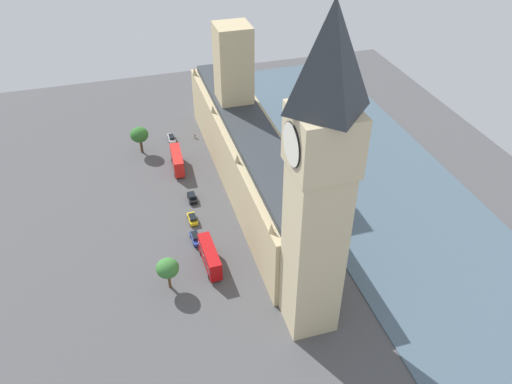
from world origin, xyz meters
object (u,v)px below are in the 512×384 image
(parliament_building, at_px, (248,149))
(car_white_trailing, at_px, (172,138))
(car_blue_opposite_hall, at_px, (196,238))
(clock_tower, at_px, (319,185))
(plane_tree_kerbside, at_px, (168,268))
(double_decker_bus_corner, at_px, (210,256))
(plane_tree_leading, at_px, (139,135))
(pedestrian_midblock, at_px, (195,136))
(car_yellow_cab_near_tower, at_px, (192,219))
(double_decker_bus_far_end, at_px, (177,160))
(street_lamp_under_trees, at_px, (141,140))
(car_black_by_river_gate, at_px, (192,197))

(parliament_building, xyz_separation_m, car_white_trailing, (15.53, -25.29, -8.66))
(car_blue_opposite_hall, bearing_deg, clock_tower, 117.09)
(clock_tower, xyz_separation_m, plane_tree_kerbside, (23.15, -14.93, -25.36))
(double_decker_bus_corner, distance_m, plane_tree_leading, 49.36)
(car_white_trailing, height_order, plane_tree_kerbside, plane_tree_kerbside)
(clock_tower, bearing_deg, car_blue_opposite_hall, -59.61)
(plane_tree_leading, bearing_deg, pedestrian_midblock, -167.86)
(car_yellow_cab_near_tower, bearing_deg, car_blue_opposite_hall, -96.85)
(parliament_building, bearing_deg, double_decker_bus_corner, 59.61)
(plane_tree_leading, bearing_deg, car_blue_opposite_hall, 100.13)
(car_yellow_cab_near_tower, bearing_deg, double_decker_bus_corner, -88.45)
(double_decker_bus_far_end, distance_m, street_lamp_under_trees, 13.01)
(clock_tower, distance_m, car_blue_opposite_hall, 42.87)
(clock_tower, distance_m, double_decker_bus_corner, 36.29)
(car_black_by_river_gate, distance_m, double_decker_bus_corner, 23.07)
(double_decker_bus_corner, bearing_deg, plane_tree_leading, -81.75)
(car_blue_opposite_hall, height_order, street_lamp_under_trees, street_lamp_under_trees)
(car_yellow_cab_near_tower, bearing_deg, plane_tree_kerbside, -115.23)
(double_decker_bus_corner, relative_size, pedestrian_midblock, 6.81)
(clock_tower, distance_m, street_lamp_under_trees, 74.74)
(car_black_by_river_gate, bearing_deg, plane_tree_leading, -70.22)
(car_yellow_cab_near_tower, relative_size, plane_tree_kerbside, 0.61)
(car_white_trailing, xyz_separation_m, car_blue_opposite_hall, (1.70, 43.85, -0.00))
(car_black_by_river_gate, distance_m, plane_tree_kerbside, 28.43)
(car_black_by_river_gate, distance_m, plane_tree_leading, 27.51)
(parliament_building, relative_size, plane_tree_kerbside, 11.11)
(clock_tower, bearing_deg, parliament_building, -91.96)
(car_white_trailing, xyz_separation_m, double_decker_bus_far_end, (0.67, 14.60, 1.75))
(car_yellow_cab_near_tower, bearing_deg, double_decker_bus_far_end, 87.28)
(parliament_building, height_order, car_black_by_river_gate, parliament_building)
(plane_tree_leading, distance_m, street_lamp_under_trees, 1.51)
(car_white_trailing, xyz_separation_m, car_black_by_river_gate, (-0.33, 29.20, -0.00))
(double_decker_bus_corner, bearing_deg, clock_tower, 125.91)
(double_decker_bus_far_end, distance_m, double_decker_bus_corner, 37.60)
(car_yellow_cab_near_tower, distance_m, pedestrian_midblock, 37.61)
(double_decker_bus_far_end, height_order, street_lamp_under_trees, street_lamp_under_trees)
(car_black_by_river_gate, xyz_separation_m, double_decker_bus_corner, (0.58, 23.00, 1.75))
(car_blue_opposite_hall, bearing_deg, double_decker_bus_corner, 96.55)
(pedestrian_midblock, bearing_deg, clock_tower, -33.09)
(parliament_building, relative_size, car_yellow_cab_near_tower, 18.24)
(clock_tower, relative_size, car_white_trailing, 12.69)
(car_black_by_river_gate, bearing_deg, plane_tree_kerbside, 70.20)
(double_decker_bus_far_end, relative_size, car_black_by_river_gate, 2.49)
(pedestrian_midblock, xyz_separation_m, plane_tree_kerbside, (15.78, 55.31, 4.44))
(car_blue_opposite_hall, bearing_deg, car_black_by_river_gate, -101.19)
(car_white_trailing, height_order, car_black_by_river_gate, same)
(plane_tree_leading, bearing_deg, plane_tree_kerbside, 89.68)
(car_white_trailing, relative_size, plane_tree_kerbside, 0.66)
(clock_tower, height_order, car_yellow_cab_near_tower, clock_tower)
(double_decker_bus_corner, relative_size, plane_tree_kerbside, 1.50)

